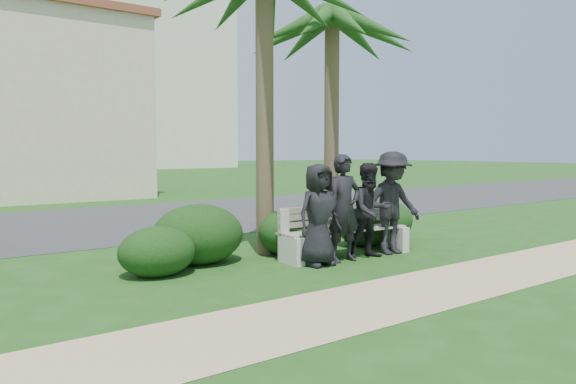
% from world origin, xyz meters
% --- Properties ---
extents(ground, '(160.00, 160.00, 0.00)m').
position_xyz_m(ground, '(0.00, 0.00, 0.00)').
color(ground, '#1B4513').
rests_on(ground, ground).
extents(footpath, '(30.00, 1.60, 0.01)m').
position_xyz_m(footpath, '(0.00, -1.80, 0.00)').
color(footpath, tan).
rests_on(footpath, ground).
extents(asphalt_street, '(160.00, 8.00, 0.01)m').
position_xyz_m(asphalt_street, '(0.00, 8.00, 0.00)').
color(asphalt_street, '#2D2D30').
rests_on(asphalt_street, ground).
extents(stucco_bldg_right, '(8.40, 8.40, 7.30)m').
position_xyz_m(stucco_bldg_right, '(-1.00, 18.00, 3.66)').
color(stucco_bldg_right, beige).
rests_on(stucco_bldg_right, ground).
extents(hotel_tower, '(26.00, 18.00, 37.30)m').
position_xyz_m(hotel_tower, '(14.00, 55.00, 13.41)').
color(hotel_tower, beige).
rests_on(hotel_tower, ground).
extents(park_bench, '(2.54, 0.76, 0.87)m').
position_xyz_m(park_bench, '(0.48, 0.59, 0.40)').
color(park_bench, gray).
rests_on(park_bench, ground).
extents(man_a, '(0.81, 0.53, 1.66)m').
position_xyz_m(man_a, '(-0.41, 0.28, 0.83)').
color(man_a, black).
rests_on(man_a, ground).
extents(man_b, '(0.68, 0.47, 1.81)m').
position_xyz_m(man_b, '(0.17, 0.29, 0.90)').
color(man_b, black).
rests_on(man_b, ground).
extents(man_c, '(0.89, 0.75, 1.65)m').
position_xyz_m(man_c, '(0.73, 0.23, 0.83)').
color(man_c, black).
rests_on(man_c, ground).
extents(man_d, '(1.27, 0.83, 1.85)m').
position_xyz_m(man_d, '(1.33, 0.26, 0.93)').
color(man_d, black).
rests_on(man_d, ground).
extents(hedge_a, '(1.17, 0.97, 0.76)m').
position_xyz_m(hedge_a, '(-2.80, 1.18, 0.38)').
color(hedge_a, black).
rests_on(hedge_a, ground).
extents(hedge_b, '(1.56, 1.29, 1.02)m').
position_xyz_m(hedge_b, '(-1.86, 1.64, 0.51)').
color(hedge_b, black).
rests_on(hedge_b, ground).
extents(hedge_c, '(1.33, 1.10, 0.87)m').
position_xyz_m(hedge_c, '(-0.10, 1.35, 0.43)').
color(hedge_c, black).
rests_on(hedge_c, ground).
extents(hedge_d, '(1.24, 1.03, 0.81)m').
position_xyz_m(hedge_d, '(1.62, 1.18, 0.40)').
color(hedge_d, black).
rests_on(hedge_d, ground).
extents(hedge_e, '(1.37, 1.13, 0.89)m').
position_xyz_m(hedge_e, '(2.26, 1.37, 0.45)').
color(hedge_e, black).
rests_on(hedge_e, ground).
extents(palm_right, '(3.00, 3.00, 5.65)m').
position_xyz_m(palm_right, '(1.92, 2.57, 4.68)').
color(palm_right, brown).
rests_on(palm_right, ground).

